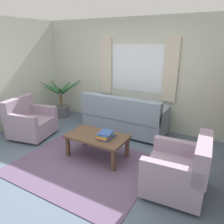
# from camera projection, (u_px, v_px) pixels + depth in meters

# --- Properties ---
(ground_plane) EXTENTS (6.24, 6.24, 0.00)m
(ground_plane) POSITION_uv_depth(u_px,v_px,m) (83.00, 165.00, 3.74)
(ground_plane) COLOR slate
(wall_back) EXTENTS (5.32, 0.12, 2.60)m
(wall_back) POSITION_uv_depth(u_px,v_px,m) (137.00, 74.00, 5.18)
(wall_back) COLOR beige
(wall_back) RESTS_ON ground_plane
(window_with_curtains) EXTENTS (1.98, 0.07, 1.40)m
(window_with_curtains) POSITION_uv_depth(u_px,v_px,m) (136.00, 68.00, 5.06)
(window_with_curtains) COLOR white
(area_rug) EXTENTS (2.32, 1.90, 0.01)m
(area_rug) POSITION_uv_depth(u_px,v_px,m) (83.00, 165.00, 3.74)
(area_rug) COLOR #604C6B
(area_rug) RESTS_ON ground_plane
(couch) EXTENTS (1.90, 0.82, 0.92)m
(couch) POSITION_uv_depth(u_px,v_px,m) (124.00, 118.00, 4.94)
(couch) COLOR gray
(couch) RESTS_ON ground_plane
(armchair_left) EXTENTS (0.97, 0.99, 0.88)m
(armchair_left) POSITION_uv_depth(u_px,v_px,m) (30.00, 122.00, 4.77)
(armchair_left) COLOR #998499
(armchair_left) RESTS_ON ground_plane
(armchair_right) EXTENTS (0.88, 0.90, 0.88)m
(armchair_right) POSITION_uv_depth(u_px,v_px,m) (180.00, 171.00, 2.98)
(armchair_right) COLOR #998499
(armchair_right) RESTS_ON ground_plane
(coffee_table) EXTENTS (1.10, 0.64, 0.44)m
(coffee_table) POSITION_uv_depth(u_px,v_px,m) (97.00, 138.00, 3.90)
(coffee_table) COLOR brown
(coffee_table) RESTS_ON ground_plane
(book_stack_on_table) EXTENTS (0.26, 0.34, 0.12)m
(book_stack_on_table) POSITION_uv_depth(u_px,v_px,m) (106.00, 135.00, 3.77)
(book_stack_on_table) COLOR #335199
(book_stack_on_table) RESTS_ON coffee_table
(potted_plant) EXTENTS (1.29, 1.04, 1.12)m
(potted_plant) POSITION_uv_depth(u_px,v_px,m) (62.00, 101.00, 6.01)
(potted_plant) COLOR #56565B
(potted_plant) RESTS_ON ground_plane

